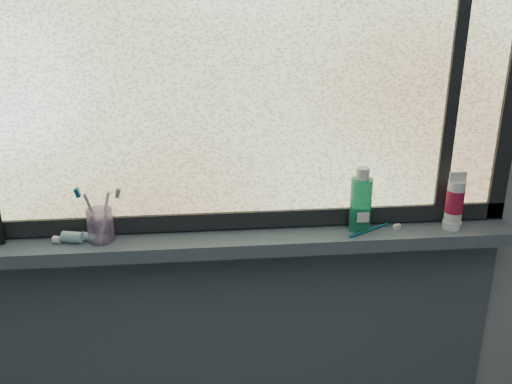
{
  "coord_description": "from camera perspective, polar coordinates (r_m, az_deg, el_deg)",
  "views": [
    {
      "loc": [
        -0.1,
        -0.25,
        1.72
      ],
      "look_at": [
        0.02,
        1.05,
        1.22
      ],
      "focal_mm": 40.0,
      "sensor_mm": 36.0,
      "label": 1
    }
  ],
  "objects": [
    {
      "name": "window_pane",
      "position": [
        1.54,
        -1.82,
        13.9
      ],
      "size": [
        1.5,
        0.01,
        1.0
      ],
      "primitive_type": "cube",
      "color": "silver",
      "rests_on": "wall_back"
    },
    {
      "name": "wall_back",
      "position": [
        1.62,
        -1.76,
        4.15
      ],
      "size": [
        3.0,
        0.01,
        2.5
      ],
      "primitive_type": "cube",
      "color": "#9EA3A8",
      "rests_on": "ground"
    },
    {
      "name": "toothbrush_cup",
      "position": [
        1.64,
        -15.3,
        -3.23
      ],
      "size": [
        0.07,
        0.07,
        0.09
      ],
      "primitive_type": "cylinder",
      "rotation": [
        0.0,
        0.0,
        0.02
      ],
      "color": "#CFABE2",
      "rests_on": "windowsill"
    },
    {
      "name": "cream_tube",
      "position": [
        1.74,
        19.29,
        -0.63
      ],
      "size": [
        0.06,
        0.06,
        0.12
      ],
      "primitive_type": "cylinder",
      "rotation": [
        0.0,
        0.0,
        -0.36
      ],
      "color": "silver",
      "rests_on": "windowsill"
    },
    {
      "name": "mouthwash_bottle",
      "position": [
        1.66,
        10.46,
        -0.72
      ],
      "size": [
        0.07,
        0.07,
        0.16
      ],
      "primitive_type": "cylinder",
      "rotation": [
        0.0,
        0.0,
        -0.15
      ],
      "color": "#1FA16A",
      "rests_on": "windowsill"
    },
    {
      "name": "windowsill",
      "position": [
        1.65,
        -1.48,
        -4.98
      ],
      "size": [
        1.62,
        0.14,
        0.04
      ],
      "primitive_type": "cube",
      "color": "#47545F",
      "rests_on": "wall_back"
    },
    {
      "name": "frame_bottom",
      "position": [
        1.67,
        -1.62,
        -2.71
      ],
      "size": [
        1.6,
        0.03,
        0.05
      ],
      "primitive_type": "cube",
      "color": "black",
      "rests_on": "windowsill"
    },
    {
      "name": "toothpaste_tube",
      "position": [
        1.66,
        -17.25,
        -4.3
      ],
      "size": [
        0.18,
        0.09,
        0.03
      ],
      "primitive_type": null,
      "rotation": [
        0.0,
        0.0,
        -0.3
      ],
      "color": "silver",
      "rests_on": "windowsill"
    },
    {
      "name": "sill_apron",
      "position": [
        1.97,
        -1.47,
        -17.71
      ],
      "size": [
        1.62,
        0.02,
        0.98
      ],
      "primitive_type": "cube",
      "color": "#47545F",
      "rests_on": "floor"
    },
    {
      "name": "frame_mullion",
      "position": [
        1.69,
        19.53,
        13.36
      ],
      "size": [
        0.03,
        0.03,
        1.0
      ],
      "primitive_type": "cube",
      "color": "black",
      "rests_on": "wall_back"
    },
    {
      "name": "toothbrush_lying",
      "position": [
        1.69,
        11.25,
        -3.67
      ],
      "size": [
        0.17,
        0.11,
        0.01
      ],
      "primitive_type": null,
      "rotation": [
        0.0,
        0.0,
        0.52
      ],
      "color": "#0B5069",
      "rests_on": "windowsill"
    }
  ]
}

